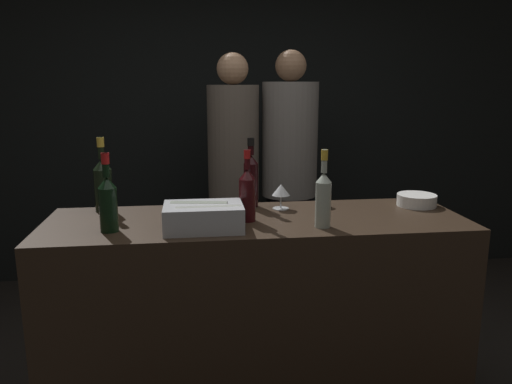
{
  "coord_description": "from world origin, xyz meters",
  "views": [
    {
      "loc": [
        -0.29,
        -1.92,
        1.64
      ],
      "look_at": [
        0.0,
        0.35,
        1.14
      ],
      "focal_mm": 35.0,
      "sensor_mm": 36.0,
      "label": 1
    }
  ],
  "objects_px": {
    "candle_votive": "(323,202)",
    "person_blond_tee": "(289,171)",
    "rose_wine_bottle": "(323,197)",
    "red_wine_bottle_black_foil": "(251,178)",
    "red_wine_bottle_tall": "(247,193)",
    "ice_bin_with_bottles": "(203,216)",
    "red_wine_bottle_burgundy": "(108,201)",
    "person_in_hoodie": "(234,173)",
    "bowl_white": "(417,200)",
    "champagne_bottle": "(103,182)",
    "wine_glass": "(281,191)"
  },
  "relations": [
    {
      "from": "red_wine_bottle_black_foil",
      "to": "rose_wine_bottle",
      "type": "relative_size",
      "value": 1.03
    },
    {
      "from": "champagne_bottle",
      "to": "person_blond_tee",
      "type": "distance_m",
      "value": 1.44
    },
    {
      "from": "person_in_hoodie",
      "to": "person_blond_tee",
      "type": "xyz_separation_m",
      "value": [
        0.39,
        0.01,
        0.0
      ]
    },
    {
      "from": "bowl_white",
      "to": "rose_wine_bottle",
      "type": "distance_m",
      "value": 0.67
    },
    {
      "from": "rose_wine_bottle",
      "to": "person_blond_tee",
      "type": "distance_m",
      "value": 1.32
    },
    {
      "from": "ice_bin_with_bottles",
      "to": "candle_votive",
      "type": "bearing_deg",
      "value": 27.64
    },
    {
      "from": "wine_glass",
      "to": "champagne_bottle",
      "type": "relative_size",
      "value": 0.35
    },
    {
      "from": "bowl_white",
      "to": "red_wine_bottle_tall",
      "type": "distance_m",
      "value": 0.92
    },
    {
      "from": "bowl_white",
      "to": "candle_votive",
      "type": "relative_size",
      "value": 2.69
    },
    {
      "from": "champagne_bottle",
      "to": "person_in_hoodie",
      "type": "distance_m",
      "value": 1.15
    },
    {
      "from": "ice_bin_with_bottles",
      "to": "person_blond_tee",
      "type": "height_order",
      "value": "person_blond_tee"
    },
    {
      "from": "bowl_white",
      "to": "rose_wine_bottle",
      "type": "height_order",
      "value": "rose_wine_bottle"
    },
    {
      "from": "rose_wine_bottle",
      "to": "person_in_hoodie",
      "type": "bearing_deg",
      "value": 102.37
    },
    {
      "from": "bowl_white",
      "to": "person_blond_tee",
      "type": "bearing_deg",
      "value": 115.5
    },
    {
      "from": "wine_glass",
      "to": "champagne_bottle",
      "type": "distance_m",
      "value": 0.88
    },
    {
      "from": "red_wine_bottle_burgundy",
      "to": "wine_glass",
      "type": "bearing_deg",
      "value": 20.19
    },
    {
      "from": "candle_votive",
      "to": "red_wine_bottle_black_foil",
      "type": "distance_m",
      "value": 0.39
    },
    {
      "from": "wine_glass",
      "to": "rose_wine_bottle",
      "type": "distance_m",
      "value": 0.37
    },
    {
      "from": "bowl_white",
      "to": "person_blond_tee",
      "type": "relative_size",
      "value": 0.11
    },
    {
      "from": "red_wine_bottle_burgundy",
      "to": "red_wine_bottle_tall",
      "type": "relative_size",
      "value": 1.03
    },
    {
      "from": "bowl_white",
      "to": "red_wine_bottle_burgundy",
      "type": "bearing_deg",
      "value": -169.89
    },
    {
      "from": "champagne_bottle",
      "to": "candle_votive",
      "type": "bearing_deg",
      "value": -2.95
    },
    {
      "from": "candle_votive",
      "to": "person_blond_tee",
      "type": "bearing_deg",
      "value": 89.4
    },
    {
      "from": "wine_glass",
      "to": "rose_wine_bottle",
      "type": "bearing_deg",
      "value": -69.65
    },
    {
      "from": "candle_votive",
      "to": "person_blond_tee",
      "type": "distance_m",
      "value": 0.96
    },
    {
      "from": "candle_votive",
      "to": "champagne_bottle",
      "type": "bearing_deg",
      "value": 177.05
    },
    {
      "from": "red_wine_bottle_black_foil",
      "to": "red_wine_bottle_tall",
      "type": "relative_size",
      "value": 1.07
    },
    {
      "from": "red_wine_bottle_black_foil",
      "to": "champagne_bottle",
      "type": "bearing_deg",
      "value": -179.66
    },
    {
      "from": "red_wine_bottle_burgundy",
      "to": "person_blond_tee",
      "type": "distance_m",
      "value": 1.63
    },
    {
      "from": "ice_bin_with_bottles",
      "to": "red_wine_bottle_burgundy",
      "type": "relative_size",
      "value": 1.0
    },
    {
      "from": "bowl_white",
      "to": "wine_glass",
      "type": "relative_size",
      "value": 1.57
    },
    {
      "from": "wine_glass",
      "to": "person_in_hoodie",
      "type": "distance_m",
      "value": 0.98
    },
    {
      "from": "candle_votive",
      "to": "person_in_hoodie",
      "type": "distance_m",
      "value": 1.03
    },
    {
      "from": "candle_votive",
      "to": "rose_wine_bottle",
      "type": "height_order",
      "value": "rose_wine_bottle"
    },
    {
      "from": "champagne_bottle",
      "to": "red_wine_bottle_burgundy",
      "type": "xyz_separation_m",
      "value": [
        0.08,
        -0.36,
        -0.01
      ]
    },
    {
      "from": "person_in_hoodie",
      "to": "person_blond_tee",
      "type": "distance_m",
      "value": 0.39
    },
    {
      "from": "ice_bin_with_bottles",
      "to": "person_in_hoodie",
      "type": "height_order",
      "value": "person_in_hoodie"
    },
    {
      "from": "champagne_bottle",
      "to": "person_blond_tee",
      "type": "xyz_separation_m",
      "value": [
        1.11,
        0.91,
        -0.12
      ]
    },
    {
      "from": "rose_wine_bottle",
      "to": "person_blond_tee",
      "type": "xyz_separation_m",
      "value": [
        0.11,
        1.32,
        -0.12
      ]
    },
    {
      "from": "ice_bin_with_bottles",
      "to": "bowl_white",
      "type": "xyz_separation_m",
      "value": [
        1.1,
        0.29,
        -0.03
      ]
    },
    {
      "from": "wine_glass",
      "to": "red_wine_bottle_tall",
      "type": "height_order",
      "value": "red_wine_bottle_tall"
    },
    {
      "from": "red_wine_bottle_tall",
      "to": "person_blond_tee",
      "type": "height_order",
      "value": "person_blond_tee"
    },
    {
      "from": "candle_votive",
      "to": "person_blond_tee",
      "type": "relative_size",
      "value": 0.04
    },
    {
      "from": "bowl_white",
      "to": "champagne_bottle",
      "type": "height_order",
      "value": "champagne_bottle"
    },
    {
      "from": "red_wine_bottle_tall",
      "to": "ice_bin_with_bottles",
      "type": "bearing_deg",
      "value": -151.41
    },
    {
      "from": "wine_glass",
      "to": "red_wine_bottle_tall",
      "type": "bearing_deg",
      "value": -133.57
    },
    {
      "from": "red_wine_bottle_black_foil",
      "to": "person_blond_tee",
      "type": "relative_size",
      "value": 0.19
    },
    {
      "from": "person_blond_tee",
      "to": "red_wine_bottle_burgundy",
      "type": "bearing_deg",
      "value": -155.66
    },
    {
      "from": "champagne_bottle",
      "to": "rose_wine_bottle",
      "type": "bearing_deg",
      "value": -22.23
    },
    {
      "from": "red_wine_bottle_tall",
      "to": "person_blond_tee",
      "type": "bearing_deg",
      "value": 70.18
    }
  ]
}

